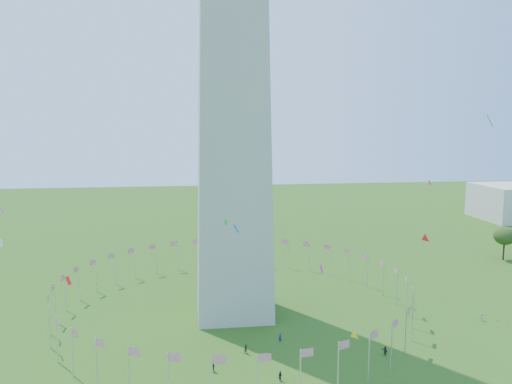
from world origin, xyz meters
TOP-DOWN VIEW (x-y plane):
  - flag_ring at (-0.00, 50.00)m, footprint 80.24×80.24m
  - kites_aloft at (7.41, 27.02)m, footprint 102.96×75.13m

SIDE VIEW (x-z plane):
  - flag_ring at x=0.00m, z-range 0.00..9.00m
  - kites_aloft at x=7.41m, z-range -0.21..41.04m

